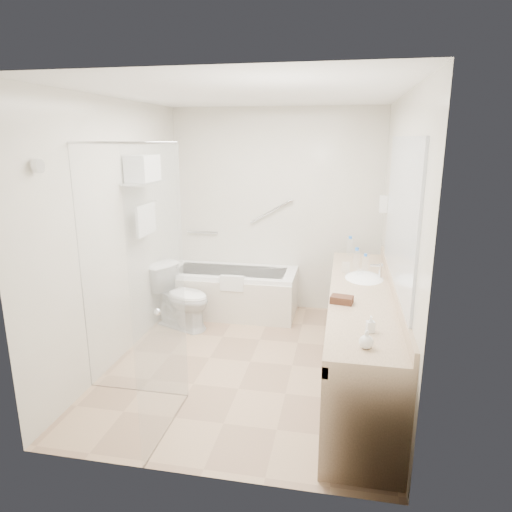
% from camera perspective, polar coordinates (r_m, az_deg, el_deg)
% --- Properties ---
extents(floor, '(3.20, 3.20, 0.00)m').
position_cam_1_polar(floor, '(4.61, -0.73, -13.06)').
color(floor, tan).
rests_on(floor, ground).
extents(ceiling, '(2.60, 3.20, 0.10)m').
position_cam_1_polar(ceiling, '(4.10, -0.85, 19.63)').
color(ceiling, white).
rests_on(ceiling, wall_back).
extents(wall_back, '(2.60, 0.10, 2.50)m').
position_cam_1_polar(wall_back, '(5.73, 2.48, 5.64)').
color(wall_back, beige).
rests_on(wall_back, ground).
extents(wall_front, '(2.60, 0.10, 2.50)m').
position_cam_1_polar(wall_front, '(2.69, -7.74, -4.86)').
color(wall_front, beige).
rests_on(wall_front, ground).
extents(wall_left, '(0.10, 3.20, 2.50)m').
position_cam_1_polar(wall_left, '(4.62, -16.80, 2.85)').
color(wall_left, beige).
rests_on(wall_left, ground).
extents(wall_right, '(0.10, 3.20, 2.50)m').
position_cam_1_polar(wall_right, '(4.12, 17.20, 1.47)').
color(wall_right, beige).
rests_on(wall_right, ground).
extents(bathtub, '(1.60, 0.73, 0.59)m').
position_cam_1_polar(bathtub, '(5.72, -3.14, -4.46)').
color(bathtub, white).
rests_on(bathtub, floor).
extents(grab_bar_short, '(0.40, 0.03, 0.03)m').
position_cam_1_polar(grab_bar_short, '(5.96, -6.69, 2.97)').
color(grab_bar_short, silver).
rests_on(grab_bar_short, wall_back).
extents(grab_bar_long, '(0.53, 0.03, 0.33)m').
position_cam_1_polar(grab_bar_long, '(5.70, 1.92, 5.60)').
color(grab_bar_long, silver).
rests_on(grab_bar_long, wall_back).
extents(shower_enclosure, '(0.96, 0.91, 2.11)m').
position_cam_1_polar(shower_enclosure, '(3.57, -13.84, -3.36)').
color(shower_enclosure, silver).
rests_on(shower_enclosure, floor).
extents(towel_shelf, '(0.24, 0.55, 0.81)m').
position_cam_1_polar(towel_shelf, '(4.80, -13.91, 9.56)').
color(towel_shelf, silver).
rests_on(towel_shelf, wall_left).
extents(vanity_counter, '(0.55, 2.70, 0.95)m').
position_cam_1_polar(vanity_counter, '(4.14, 12.96, -7.06)').
color(vanity_counter, tan).
rests_on(vanity_counter, floor).
extents(sink, '(0.40, 0.52, 0.14)m').
position_cam_1_polar(sink, '(4.46, 13.34, -3.05)').
color(sink, white).
rests_on(sink, vanity_counter).
extents(faucet, '(0.03, 0.03, 0.14)m').
position_cam_1_polar(faucet, '(4.43, 15.29, -1.78)').
color(faucet, silver).
rests_on(faucet, vanity_counter).
extents(mirror, '(0.02, 2.00, 1.20)m').
position_cam_1_polar(mirror, '(3.92, 17.60, 5.26)').
color(mirror, '#B0B6BD').
rests_on(mirror, wall_right).
extents(hairdryer_unit, '(0.08, 0.10, 0.18)m').
position_cam_1_polar(hairdryer_unit, '(5.11, 15.64, 6.30)').
color(hairdryer_unit, silver).
rests_on(hairdryer_unit, wall_right).
extents(toilet, '(0.84, 0.67, 0.72)m').
position_cam_1_polar(toilet, '(5.33, -9.28, -5.12)').
color(toilet, white).
rests_on(toilet, floor).
extents(amenity_basket, '(0.19, 0.15, 0.06)m').
position_cam_1_polar(amenity_basket, '(3.74, 10.67, -5.38)').
color(amenity_basket, '#482919').
rests_on(amenity_basket, vanity_counter).
extents(soap_bottle_a, '(0.08, 0.13, 0.05)m').
position_cam_1_polar(soap_bottle_a, '(3.25, 14.10, -8.78)').
color(soap_bottle_a, silver).
rests_on(soap_bottle_a, vanity_counter).
extents(soap_bottle_b, '(0.13, 0.14, 0.09)m').
position_cam_1_polar(soap_bottle_b, '(3.00, 13.62, -10.31)').
color(soap_bottle_b, silver).
rests_on(soap_bottle_b, vanity_counter).
extents(water_bottle_left, '(0.07, 0.07, 0.22)m').
position_cam_1_polar(water_bottle_left, '(5.24, 11.66, 1.16)').
color(water_bottle_left, silver).
rests_on(water_bottle_left, vanity_counter).
extents(water_bottle_mid, '(0.06, 0.06, 0.19)m').
position_cam_1_polar(water_bottle_mid, '(4.60, 13.48, -0.98)').
color(water_bottle_mid, silver).
rests_on(water_bottle_mid, vanity_counter).
extents(water_bottle_right, '(0.07, 0.07, 0.22)m').
position_cam_1_polar(water_bottle_right, '(4.71, 12.44, -0.39)').
color(water_bottle_right, silver).
rests_on(water_bottle_right, vanity_counter).
extents(drinking_glass_near, '(0.08, 0.08, 0.10)m').
position_cam_1_polar(drinking_glass_near, '(4.57, 11.16, -1.43)').
color(drinking_glass_near, silver).
rests_on(drinking_glass_near, vanity_counter).
extents(drinking_glass_far, '(0.09, 0.09, 0.09)m').
position_cam_1_polar(drinking_glass_far, '(4.42, 12.88, -2.18)').
color(drinking_glass_far, silver).
rests_on(drinking_glass_far, vanity_counter).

